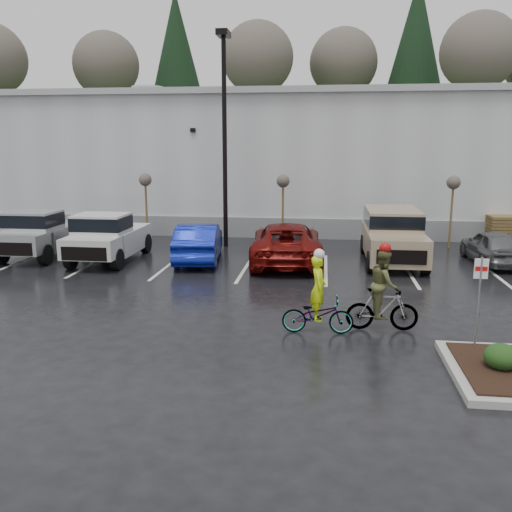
# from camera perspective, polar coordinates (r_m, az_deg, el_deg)

# --- Properties ---
(ground) EXTENTS (120.00, 120.00, 0.00)m
(ground) POSITION_cam_1_polar(r_m,az_deg,el_deg) (12.68, 5.11, -9.66)
(ground) COLOR black
(ground) RESTS_ON ground
(warehouse) EXTENTS (60.50, 15.50, 7.20)m
(warehouse) POSITION_cam_1_polar(r_m,az_deg,el_deg) (33.79, 6.63, 10.16)
(warehouse) COLOR silver
(warehouse) RESTS_ON ground
(wooded_ridge) EXTENTS (80.00, 25.00, 6.00)m
(wooded_ridge) POSITION_cam_1_polar(r_m,az_deg,el_deg) (56.81, 6.87, 10.19)
(wooded_ridge) COLOR #1C3817
(wooded_ridge) RESTS_ON ground
(lamppost) EXTENTS (0.50, 1.00, 9.22)m
(lamppost) POSITION_cam_1_polar(r_m,az_deg,el_deg) (24.20, -3.35, 14.36)
(lamppost) COLOR black
(lamppost) RESTS_ON ground
(sapling_west) EXTENTS (0.60, 0.60, 3.20)m
(sapling_west) POSITION_cam_1_polar(r_m,az_deg,el_deg) (26.22, -11.57, 7.49)
(sapling_west) COLOR #523D20
(sapling_west) RESTS_ON ground
(sapling_mid) EXTENTS (0.60, 0.60, 3.20)m
(sapling_mid) POSITION_cam_1_polar(r_m,az_deg,el_deg) (24.93, 2.86, 7.49)
(sapling_mid) COLOR #523D20
(sapling_mid) RESTS_ON ground
(sapling_east) EXTENTS (0.60, 0.60, 3.20)m
(sapling_east) POSITION_cam_1_polar(r_m,az_deg,el_deg) (25.49, 20.05, 6.89)
(sapling_east) COLOR #523D20
(sapling_east) RESTS_ON ground
(pallet_stack_a) EXTENTS (1.20, 1.20, 1.35)m
(pallet_stack_a) POSITION_cam_1_polar(r_m,az_deg,el_deg) (27.33, 24.40, 2.50)
(pallet_stack_a) COLOR #523D20
(pallet_stack_a) RESTS_ON ground
(shrub_a) EXTENTS (0.70, 0.70, 0.52)m
(shrub_a) POSITION_cam_1_polar(r_m,az_deg,el_deg) (12.15, 24.45, -9.63)
(shrub_a) COLOR #183211
(shrub_a) RESTS_ON curb_island
(fire_lane_sign) EXTENTS (0.30, 0.05, 2.20)m
(fire_lane_sign) POSITION_cam_1_polar(r_m,az_deg,el_deg) (12.89, 22.43, -3.60)
(fire_lane_sign) COLOR gray
(fire_lane_sign) RESTS_ON ground
(pickup_silver) EXTENTS (2.10, 5.20, 1.96)m
(pickup_silver) POSITION_cam_1_polar(r_m,az_deg,el_deg) (24.23, -21.29, 2.40)
(pickup_silver) COLOR #AFB2B7
(pickup_silver) RESTS_ON ground
(pickup_white) EXTENTS (2.10, 5.20, 1.96)m
(pickup_white) POSITION_cam_1_polar(r_m,az_deg,el_deg) (22.46, -14.97, 2.12)
(pickup_white) COLOR beige
(pickup_white) RESTS_ON ground
(car_blue) EXTENTS (2.15, 4.73, 1.50)m
(car_blue) POSITION_cam_1_polar(r_m,az_deg,el_deg) (21.61, -6.04, 1.47)
(car_blue) COLOR navy
(car_blue) RESTS_ON ground
(car_red) EXTENTS (2.99, 5.86, 1.58)m
(car_red) POSITION_cam_1_polar(r_m,az_deg,el_deg) (21.15, 3.23, 1.40)
(car_red) COLOR #660C09
(car_red) RESTS_ON ground
(suv_tan) EXTENTS (2.20, 5.10, 2.06)m
(suv_tan) POSITION_cam_1_polar(r_m,az_deg,el_deg) (21.75, 14.23, 1.98)
(suv_tan) COLOR #9D886A
(suv_tan) RESTS_ON ground
(car_grey) EXTENTS (1.84, 4.04, 1.35)m
(car_grey) POSITION_cam_1_polar(r_m,az_deg,el_deg) (22.87, 23.68, 0.90)
(car_grey) COLOR #5C5E61
(car_grey) RESTS_ON ground
(cyclist_hivis) EXTENTS (1.77, 0.66, 2.13)m
(cyclist_hivis) POSITION_cam_1_polar(r_m,az_deg,el_deg) (13.48, 6.53, -5.36)
(cyclist_hivis) COLOR #3F3F44
(cyclist_hivis) RESTS_ON ground
(cyclist_olive) EXTENTS (1.74, 0.84, 2.25)m
(cyclist_olive) POSITION_cam_1_polar(r_m,az_deg,el_deg) (13.91, 13.19, -4.38)
(cyclist_olive) COLOR #3F3F44
(cyclist_olive) RESTS_ON ground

